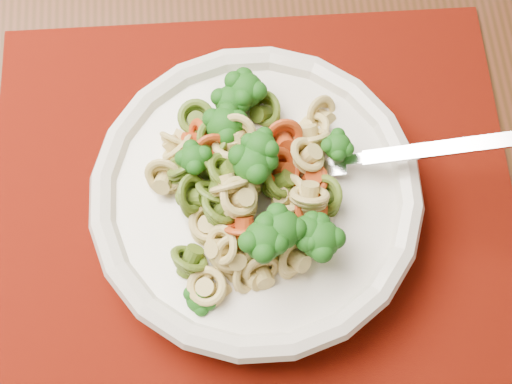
{
  "coord_description": "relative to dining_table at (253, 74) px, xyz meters",
  "views": [
    {
      "loc": [
        0.71,
        -0.73,
        1.29
      ],
      "look_at": [
        0.7,
        -0.55,
        0.8
      ],
      "focal_mm": 50.0,
      "sensor_mm": 36.0,
      "label": 1
    }
  ],
  "objects": [
    {
      "name": "pasta_broccoli_heap",
      "position": [
        0.02,
        -0.17,
        0.14
      ],
      "size": [
        0.21,
        0.21,
        0.06
      ],
      "primitive_type": null,
      "color": "tan",
      "rests_on": "pasta_bowl"
    },
    {
      "name": "pasta_bowl",
      "position": [
        0.02,
        -0.17,
        0.12
      ],
      "size": [
        0.25,
        0.25,
        0.05
      ],
      "color": "white",
      "rests_on": "placemat"
    },
    {
      "name": "placemat",
      "position": [
        0.02,
        -0.16,
        0.09
      ],
      "size": [
        0.45,
        0.38,
        0.0
      ],
      "primitive_type": "cube",
      "rotation": [
        0.0,
        0.0,
        0.16
      ],
      "color": "#651104",
      "rests_on": "dining_table"
    },
    {
      "name": "fork",
      "position": [
        0.07,
        -0.15,
        0.14
      ],
      "size": [
        0.18,
        0.04,
        0.08
      ],
      "primitive_type": null,
      "rotation": [
        0.0,
        -0.35,
        0.09
      ],
      "color": "silver",
      "rests_on": "pasta_bowl"
    },
    {
      "name": "dining_table",
      "position": [
        0.0,
        0.0,
        0.0
      ],
      "size": [
        1.68,
        1.24,
        0.76
      ],
      "rotation": [
        0.0,
        0.0,
        0.18
      ],
      "color": "#4E2616",
      "rests_on": "ground"
    }
  ]
}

